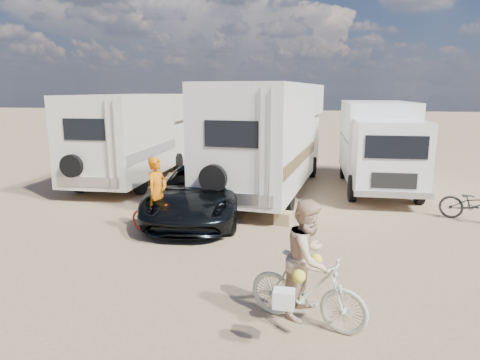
% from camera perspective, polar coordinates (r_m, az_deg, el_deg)
% --- Properties ---
extents(ground, '(140.00, 140.00, 0.00)m').
position_cam_1_polar(ground, '(9.41, -1.82, -10.07)').
color(ground, '#997D5B').
rests_on(ground, ground).
extents(rv_main, '(3.41, 9.08, 3.73)m').
position_cam_1_polar(rv_main, '(15.23, 4.06, 5.62)').
color(rv_main, silver).
rests_on(rv_main, ground).
extents(rv_left, '(2.84, 7.27, 3.36)m').
position_cam_1_polar(rv_left, '(17.22, -14.11, 5.38)').
color(rv_left, beige).
rests_on(rv_left, ground).
extents(box_truck, '(2.58, 6.28, 3.11)m').
position_cam_1_polar(box_truck, '(15.99, 18.02, 4.24)').
color(box_truck, white).
rests_on(box_truck, ground).
extents(dark_suv, '(2.93, 5.36, 1.42)m').
position_cam_1_polar(dark_suv, '(12.08, -5.41, -1.61)').
color(dark_suv, black).
rests_on(dark_suv, ground).
extents(bike_man, '(1.73, 0.96, 0.86)m').
position_cam_1_polar(bike_man, '(10.87, -10.84, -4.84)').
color(bike_man, red).
rests_on(bike_man, ground).
extents(bike_woman, '(1.95, 1.10, 1.13)m').
position_cam_1_polar(bike_woman, '(6.73, 8.93, -14.27)').
color(bike_woman, beige).
rests_on(bike_woman, ground).
extents(rider_man, '(0.56, 0.72, 1.75)m').
position_cam_1_polar(rider_man, '(10.75, -10.93, -2.57)').
color(rider_man, '#C35C06').
rests_on(rider_man, ground).
extents(rider_woman, '(0.92, 1.04, 1.79)m').
position_cam_1_polar(rider_woman, '(6.60, 9.02, -11.69)').
color(rider_woman, tan).
rests_on(rider_woman, ground).
extents(bike_parked, '(2.00, 1.42, 1.00)m').
position_cam_1_polar(bike_parked, '(13.21, 29.02, -2.86)').
color(bike_parked, '#232523').
rests_on(bike_parked, ground).
extents(cooler, '(0.74, 0.65, 0.49)m').
position_cam_1_polar(cooler, '(12.67, -6.11, -3.15)').
color(cooler, teal).
rests_on(cooler, ground).
extents(crate, '(0.49, 0.49, 0.34)m').
position_cam_1_polar(crate, '(11.51, 5.82, -5.09)').
color(crate, '#957D54').
rests_on(crate, ground).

